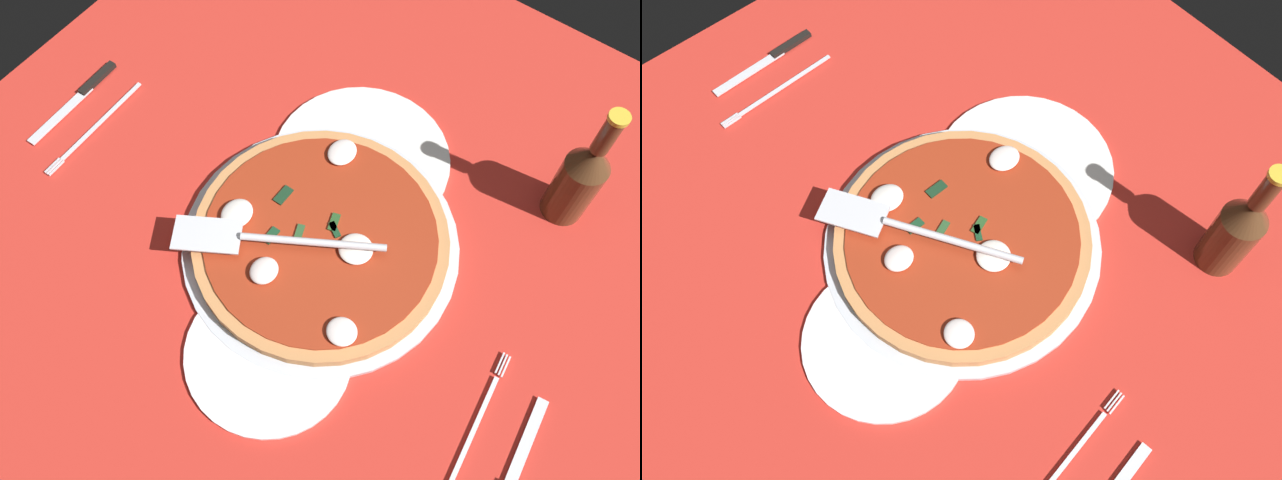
% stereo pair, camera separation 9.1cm
% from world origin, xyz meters
% --- Properties ---
extents(ground_plane, '(1.13, 1.13, 0.01)m').
position_xyz_m(ground_plane, '(0.00, 0.00, -0.00)').
color(ground_plane, red).
extents(checker_pattern, '(1.13, 1.13, 0.00)m').
position_xyz_m(checker_pattern, '(0.00, -0.00, 0.00)').
color(checker_pattern, silver).
rests_on(checker_pattern, ground_plane).
extents(pizza_pan, '(0.38, 0.38, 0.01)m').
position_xyz_m(pizza_pan, '(0.00, 0.01, 0.01)').
color(pizza_pan, silver).
rests_on(pizza_pan, ground_plane).
extents(dinner_plate_left, '(0.26, 0.26, 0.01)m').
position_xyz_m(dinner_plate_left, '(-0.15, -0.03, 0.01)').
color(dinner_plate_left, white).
rests_on(dinner_plate_left, ground_plane).
extents(dinner_plate_right, '(0.21, 0.21, 0.01)m').
position_xyz_m(dinner_plate_right, '(0.16, 0.05, 0.01)').
color(dinner_plate_right, white).
rests_on(dinner_plate_right, ground_plane).
extents(pizza, '(0.35, 0.35, 0.03)m').
position_xyz_m(pizza, '(0.00, 0.01, 0.02)').
color(pizza, '#CD874E').
rests_on(pizza, pizza_pan).
extents(pizza_server, '(0.17, 0.26, 0.01)m').
position_xyz_m(pizza_server, '(0.05, -0.04, 0.05)').
color(pizza_server, silver).
rests_on(pizza_server, pizza).
extents(place_setting_near, '(0.22, 0.14, 0.01)m').
position_xyz_m(place_setting_near, '(0.03, -0.41, 0.00)').
color(place_setting_near, white).
rests_on(place_setting_near, ground_plane).
extents(beer_bottle, '(0.06, 0.06, 0.22)m').
position_xyz_m(beer_bottle, '(-0.25, 0.25, 0.08)').
color(beer_bottle, '#50311B').
rests_on(beer_bottle, ground_plane).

